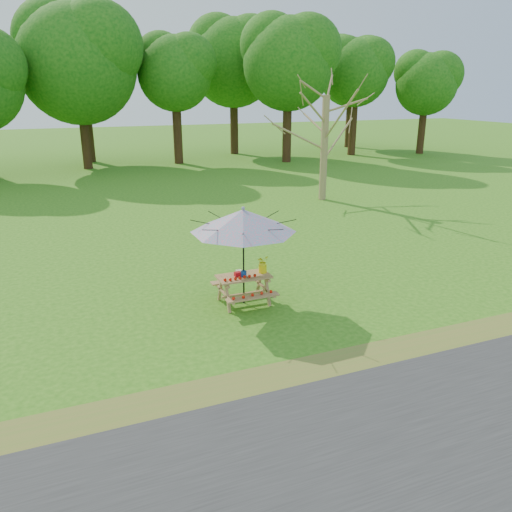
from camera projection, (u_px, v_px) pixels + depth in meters
name	position (u px, v px, depth m)	size (l,w,h in m)	color
ground	(198.00, 321.00, 10.59)	(120.00, 120.00, 0.00)	#2D6B14
road	(308.00, 484.00, 6.19)	(120.00, 4.00, 0.01)	#2A2A2C
drygrass_strip	(245.00, 390.00, 8.12)	(120.00, 1.20, 0.01)	olive
treeline	(83.00, 25.00, 27.37)	(60.00, 12.00, 16.00)	#0E520F
bare_tree	(328.00, 48.00, 20.26)	(6.19, 6.19, 10.29)	#987953
picnic_table	(244.00, 290.00, 11.36)	(1.20, 1.32, 0.67)	olive
patio_umbrella	(243.00, 221.00, 10.84)	(3.09, 3.09, 2.27)	black
produce_bins	(241.00, 273.00, 11.24)	(0.26, 0.37, 0.13)	#B70E18
tomatoes_row	(240.00, 278.00, 11.03)	(0.77, 0.13, 0.07)	red
flower_bucket	(263.00, 264.00, 11.38)	(0.32, 0.30, 0.41)	yellow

